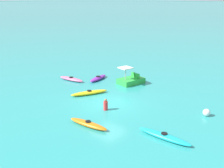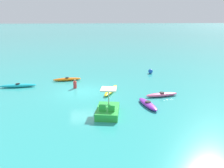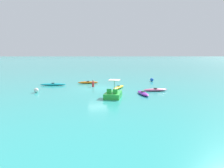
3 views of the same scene
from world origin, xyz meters
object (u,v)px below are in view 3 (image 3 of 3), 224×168
object	(u,v)px
kayak_yellow	(119,87)
kayak_orange	(88,82)
kayak_cyan	(53,84)
kayak_purple	(143,93)
kayak_pink	(155,90)
buoy_blue	(152,80)
buoy_white	(36,90)
pedal_boat_green	(113,94)
person_near_shore	(93,84)

from	to	relation	value
kayak_yellow	kayak_orange	bearing A→B (deg)	-45.49
kayak_cyan	kayak_purple	bearing A→B (deg)	151.12
kayak_orange	kayak_pink	size ratio (longest dim) A/B	1.03
kayak_cyan	kayak_orange	xyz separation A→B (m)	(-4.58, -1.76, 0.00)
buoy_blue	buoy_white	size ratio (longest dim) A/B	1.04
pedal_boat_green	buoy_white	xyz separation A→B (m)	(8.56, -2.54, -0.08)
kayak_pink	pedal_boat_green	distance (m)	5.87
kayak_pink	person_near_shore	bearing A→B (deg)	-23.55
kayak_pink	person_near_shore	size ratio (longest dim) A/B	3.33
kayak_pink	person_near_shore	world-z (taller)	person_near_shore
kayak_yellow	kayak_purple	world-z (taller)	same
kayak_cyan	pedal_boat_green	size ratio (longest dim) A/B	1.31
buoy_blue	kayak_yellow	bearing A→B (deg)	48.72
kayak_orange	kayak_pink	world-z (taller)	same
kayak_yellow	buoy_white	size ratio (longest dim) A/B	6.16
kayak_cyan	buoy_blue	bearing A→B (deg)	-165.15
kayak_cyan	kayak_orange	world-z (taller)	same
kayak_orange	buoy_white	bearing A→B (deg)	52.04
kayak_cyan	kayak_pink	xyz separation A→B (m)	(-13.01, 4.24, 0.00)
kayak_pink	buoy_blue	size ratio (longest dim) A/B	5.43
kayak_yellow	kayak_purple	size ratio (longest dim) A/B	1.15
buoy_blue	person_near_shore	world-z (taller)	person_near_shore
person_near_shore	kayak_cyan	bearing A→B (deg)	-10.06
person_near_shore	buoy_blue	bearing A→B (deg)	-151.60
person_near_shore	kayak_yellow	bearing A→B (deg)	154.48
kayak_purple	pedal_boat_green	world-z (taller)	pedal_boat_green
kayak_cyan	buoy_white	xyz separation A→B (m)	(0.53, 4.80, 0.10)
kayak_cyan	person_near_shore	world-z (taller)	person_near_shore
pedal_boat_green	kayak_cyan	bearing A→B (deg)	-42.42
pedal_boat_green	buoy_white	distance (m)	8.93
kayak_pink	person_near_shore	xyz separation A→B (m)	(7.48, -3.26, 0.22)
kayak_orange	pedal_boat_green	size ratio (longest dim) A/B	1.13
kayak_orange	person_near_shore	distance (m)	2.91
kayak_yellow	buoy_white	xyz separation A→B (m)	(9.35, 2.25, 0.10)
buoy_blue	buoy_white	world-z (taller)	buoy_blue
kayak_cyan	person_near_shore	distance (m)	5.62
buoy_white	kayak_purple	bearing A→B (deg)	173.25
buoy_blue	person_near_shore	distance (m)	10.10
kayak_purple	kayak_orange	bearing A→B (deg)	-50.12
kayak_orange	buoy_blue	size ratio (longest dim) A/B	5.59
kayak_purple	buoy_blue	size ratio (longest dim) A/B	5.13
buoy_white	kayak_cyan	bearing A→B (deg)	-96.34
kayak_purple	buoy_white	size ratio (longest dim) A/B	5.35
pedal_boat_green	buoy_blue	distance (m)	12.85
pedal_boat_green	buoy_blue	size ratio (longest dim) A/B	4.94
kayak_orange	pedal_boat_green	xyz separation A→B (m)	(-3.45, 9.09, 0.17)
kayak_cyan	buoy_blue	xyz separation A→B (m)	(-14.41, -3.82, 0.11)
kayak_cyan	buoy_blue	world-z (taller)	buoy_blue
kayak_cyan	buoy_blue	size ratio (longest dim) A/B	6.47
kayak_pink	pedal_boat_green	xyz separation A→B (m)	(4.98, 3.09, 0.17)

